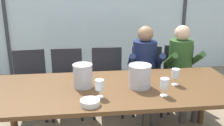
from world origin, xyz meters
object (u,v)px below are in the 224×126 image
at_px(dining_table, 116,93).
at_px(chair_center, 107,75).
at_px(person_navy_polo, 145,65).
at_px(person_olive_shirt, 182,64).
at_px(wine_glass_by_left_taster, 176,74).
at_px(ice_bucket_primary, 83,75).
at_px(tasting_bowl, 90,102).
at_px(chair_near_curtain, 30,78).
at_px(chair_left_of_center, 67,77).
at_px(ice_bucket_secondary, 140,76).
at_px(chair_right_of_center, 147,74).
at_px(wine_glass_center_pour, 165,84).
at_px(chair_near_window_right, 179,72).
at_px(wine_glass_near_bucket, 99,85).

bearing_deg(dining_table, chair_center, 89.81).
bearing_deg(person_navy_polo, person_olive_shirt, 5.69).
xyz_separation_m(person_navy_polo, wine_glass_by_left_taster, (0.12, -0.79, 0.15)).
distance_m(chair_center, person_olive_shirt, 1.04).
xyz_separation_m(ice_bucket_primary, tasting_bowl, (0.06, -0.42, -0.10)).
relative_size(chair_near_curtain, chair_left_of_center, 1.00).
bearing_deg(wine_glass_by_left_taster, chair_left_of_center, 140.96).
height_order(chair_left_of_center, ice_bucket_secondary, ice_bucket_secondary).
xyz_separation_m(person_olive_shirt, tasting_bowl, (-1.29, -1.15, 0.06)).
bearing_deg(chair_near_curtain, chair_right_of_center, -5.59).
relative_size(ice_bucket_secondary, wine_glass_by_left_taster, 1.37).
height_order(dining_table, ice_bucket_secondary, ice_bucket_secondary).
height_order(chair_near_curtain, tasting_bowl, chair_near_curtain).
bearing_deg(chair_near_curtain, tasting_bowl, -64.82).
bearing_deg(wine_glass_by_left_taster, person_olive_shirt, 63.38).
distance_m(chair_near_curtain, chair_left_of_center, 0.50).
xyz_separation_m(chair_left_of_center, person_navy_polo, (1.05, -0.16, 0.17)).
bearing_deg(chair_near_curtain, person_olive_shirt, -9.55).
xyz_separation_m(chair_near_curtain, wine_glass_center_pour, (1.47, -1.20, 0.33)).
bearing_deg(ice_bucket_secondary, chair_left_of_center, 129.31).
height_order(dining_table, person_navy_polo, person_navy_polo).
relative_size(chair_left_of_center, wine_glass_center_pour, 5.17).
height_order(ice_bucket_secondary, wine_glass_by_left_taster, ice_bucket_secondary).
height_order(chair_left_of_center, person_navy_polo, person_navy_polo).
relative_size(chair_center, chair_right_of_center, 1.00).
xyz_separation_m(chair_center, chair_near_window_right, (1.05, 0.00, 0.00)).
bearing_deg(chair_center, chair_right_of_center, 1.20).
height_order(chair_near_curtain, ice_bucket_secondary, ice_bucket_secondary).
relative_size(dining_table, chair_near_window_right, 2.84).
height_order(chair_right_of_center, wine_glass_center_pour, wine_glass_center_pour).
relative_size(chair_left_of_center, chair_near_window_right, 1.00).
height_order(tasting_bowl, wine_glass_by_left_taster, wine_glass_by_left_taster).
height_order(person_navy_polo, ice_bucket_secondary, person_navy_polo).
bearing_deg(chair_near_window_right, tasting_bowl, -129.13).
relative_size(chair_near_curtain, chair_right_of_center, 1.00).
xyz_separation_m(dining_table, chair_near_curtain, (-1.05, 0.94, -0.15)).
xyz_separation_m(dining_table, wine_glass_center_pour, (0.42, -0.26, 0.18)).
distance_m(chair_near_curtain, wine_glass_by_left_taster, 1.94).
relative_size(ice_bucket_primary, tasting_bowl, 1.40).
distance_m(chair_right_of_center, ice_bucket_secondary, 1.06).
xyz_separation_m(person_navy_polo, wine_glass_center_pour, (-0.08, -1.04, 0.15)).
relative_size(dining_table, wine_glass_by_left_taster, 14.68).
distance_m(chair_near_curtain, chair_right_of_center, 1.61).
bearing_deg(chair_near_window_right, ice_bucket_secondary, -123.82).
bearing_deg(chair_center, chair_near_curtain, -176.85).
bearing_deg(chair_near_window_right, chair_right_of_center, -171.71).
bearing_deg(wine_glass_by_left_taster, chair_near_window_right, 65.80).
height_order(chair_near_window_right, wine_glass_near_bucket, wine_glass_near_bucket).
relative_size(dining_table, wine_glass_center_pour, 14.68).
bearing_deg(wine_glass_near_bucket, wine_glass_by_left_taster, 14.74).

